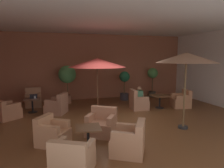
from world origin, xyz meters
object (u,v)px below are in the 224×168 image
(armchair_front_right_west, at_px, (52,134))
(cafe_table_mid_center, at_px, (160,98))
(armchair_front_left_south, at_px, (6,111))
(potted_tree_mid_right, at_px, (67,76))
(armchair_front_left_north, at_px, (57,106))
(armchair_mid_center_north, at_px, (181,101))
(iced_drink_cup, at_px, (35,97))
(armchair_front_right_east, at_px, (129,142))
(patron_blue_shirt, at_px, (139,94))
(cafe_table_front_right, at_px, (88,133))
(potted_tree_mid_left, at_px, (124,83))
(armchair_front_left_east, at_px, (33,100))
(patio_umbrella_center_beige, at_px, (186,58))
(potted_tree_left_corner, at_px, (152,77))
(patio_umbrella_tall_red, at_px, (97,63))
(open_laptop, at_px, (33,97))
(armchair_front_right_north, at_px, (73,159))
(cafe_table_front_left, at_px, (32,102))
(armchair_front_right_south, at_px, (102,125))
(armchair_mid_center_east, at_px, (138,102))

(armchair_front_right_west, relative_size, cafe_table_mid_center, 1.30)
(armchair_front_left_south, relative_size, potted_tree_mid_right, 0.57)
(armchair_front_right_west, bearing_deg, armchair_front_left_north, 86.20)
(armchair_mid_center_north, bearing_deg, iced_drink_cup, 171.03)
(armchair_front_right_east, xyz_separation_m, potted_tree_mid_right, (-1.04, 6.02, 1.09))
(patron_blue_shirt, bearing_deg, cafe_table_front_right, -130.98)
(potted_tree_mid_left, height_order, potted_tree_mid_right, potted_tree_mid_right)
(armchair_front_left_east, distance_m, armchair_front_right_west, 4.77)
(patio_umbrella_center_beige, xyz_separation_m, potted_tree_left_corner, (1.55, 5.16, -1.15))
(potted_tree_left_corner, bearing_deg, patio_umbrella_tall_red, -154.00)
(open_laptop, bearing_deg, armchair_front_right_west, -78.07)
(armchair_front_right_east, height_order, armchair_front_right_west, armchair_front_right_east)
(armchair_front_left_east, bearing_deg, armchair_front_right_north, -78.47)
(open_laptop, bearing_deg, potted_tree_left_corner, 14.29)
(cafe_table_front_left, xyz_separation_m, cafe_table_mid_center, (5.61, -0.87, 0.01))
(armchair_front_left_north, bearing_deg, iced_drink_cup, 152.04)
(cafe_table_front_right, bearing_deg, patio_umbrella_center_beige, 11.17)
(armchair_front_right_south, relative_size, armchair_mid_center_north, 1.22)
(armchair_front_right_east, relative_size, open_laptop, 3.08)
(armchair_front_left_north, bearing_deg, potted_tree_left_corner, 21.44)
(patio_umbrella_tall_red, relative_size, potted_tree_mid_right, 1.35)
(cafe_table_mid_center, bearing_deg, cafe_table_front_left, 171.21)
(potted_tree_mid_left, bearing_deg, patio_umbrella_center_beige, -85.59)
(potted_tree_left_corner, xyz_separation_m, iced_drink_cup, (-6.43, -1.69, -0.51))
(potted_tree_left_corner, height_order, potted_tree_mid_right, potted_tree_mid_right)
(patio_umbrella_center_beige, bearing_deg, armchair_front_right_north, -157.14)
(cafe_table_mid_center, relative_size, potted_tree_left_corner, 0.45)
(armchair_front_right_west, bearing_deg, cafe_table_front_right, -33.27)
(cafe_table_mid_center, distance_m, patio_umbrella_tall_red, 3.31)
(cafe_table_front_left, xyz_separation_m, armchair_mid_center_north, (6.64, -1.05, -0.14))
(potted_tree_mid_right, bearing_deg, patron_blue_shirt, -35.38)
(cafe_table_front_left, bearing_deg, armchair_front_left_south, -140.84)
(patron_blue_shirt, relative_size, iced_drink_cup, 5.49)
(patio_umbrella_tall_red, distance_m, open_laptop, 3.12)
(armchair_front_right_north, height_order, potted_tree_mid_left, potted_tree_mid_left)
(armchair_front_right_east, xyz_separation_m, armchair_front_right_south, (-0.36, 1.42, -0.01))
(armchair_front_left_south, height_order, patron_blue_shirt, patron_blue_shirt)
(armchair_mid_center_north, bearing_deg, cafe_table_front_right, -148.00)
(potted_tree_left_corner, distance_m, potted_tree_mid_right, 4.97)
(cafe_table_mid_center, bearing_deg, armchair_front_right_east, -128.22)
(armchair_front_right_west, distance_m, armchair_mid_center_north, 6.34)
(cafe_table_front_right, relative_size, armchair_mid_center_north, 0.76)
(armchair_front_left_north, bearing_deg, open_laptop, 151.62)
(cafe_table_front_right, xyz_separation_m, cafe_table_mid_center, (3.91, 3.27, 0.02))
(armchair_front_left_east, xyz_separation_m, armchair_front_right_south, (2.32, -4.37, -0.01))
(potted_tree_left_corner, xyz_separation_m, potted_tree_mid_left, (-1.91, -0.41, -0.21))
(armchair_front_right_east, bearing_deg, armchair_mid_center_north, 41.94)
(armchair_front_left_south, relative_size, armchair_mid_center_east, 1.22)
(cafe_table_front_left, distance_m, armchair_front_right_east, 5.35)
(armchair_front_right_west, bearing_deg, armchair_front_right_east, -31.34)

